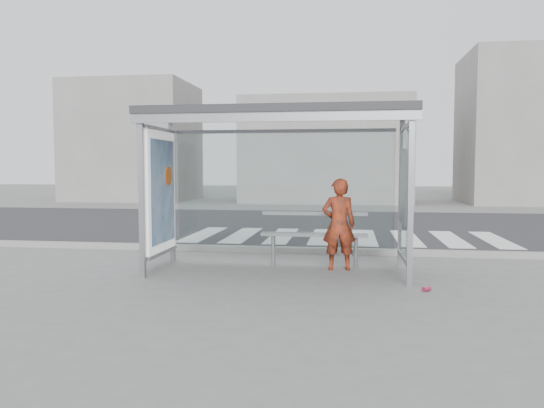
{
  "coord_description": "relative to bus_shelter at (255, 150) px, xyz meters",
  "views": [
    {
      "loc": [
        1.14,
        -8.4,
        1.7
      ],
      "look_at": [
        -0.12,
        0.2,
        1.1
      ],
      "focal_mm": 35.0,
      "sensor_mm": 36.0,
      "label": 1
    }
  ],
  "objects": [
    {
      "name": "bench",
      "position": [
        0.92,
        0.52,
        -1.43
      ],
      "size": [
        1.81,
        0.22,
        0.94
      ],
      "color": "slate",
      "rests_on": "ground"
    },
    {
      "name": "road",
      "position": [
        0.37,
        6.94,
        -1.98
      ],
      "size": [
        30.0,
        10.0,
        0.01
      ],
      "primitive_type": "cube",
      "color": "black",
      "rests_on": "ground"
    },
    {
      "name": "ground",
      "position": [
        0.37,
        -0.06,
        -1.98
      ],
      "size": [
        80.0,
        80.0,
        0.0
      ],
      "primitive_type": "plane",
      "color": "#605F5D",
      "rests_on": "ground"
    },
    {
      "name": "crosswalk",
      "position": [
        1.37,
        4.44,
        -1.98
      ],
      "size": [
        7.55,
        3.0,
        0.0
      ],
      "color": "silver",
      "rests_on": "ground"
    },
    {
      "name": "soda_can",
      "position": [
        2.57,
        -1.07,
        -1.95
      ],
      "size": [
        0.14,
        0.13,
        0.07
      ],
      "primitive_type": "cylinder",
      "rotation": [
        0.0,
        1.57,
        0.72
      ],
      "color": "#CC3C5E",
      "rests_on": "ground"
    },
    {
      "name": "curb",
      "position": [
        0.37,
        1.89,
        -1.92
      ],
      "size": [
        30.0,
        0.18,
        0.12
      ],
      "primitive_type": "cube",
      "color": "gray",
      "rests_on": "ground"
    },
    {
      "name": "person",
      "position": [
        1.34,
        0.31,
        -1.23
      ],
      "size": [
        0.6,
        0.43,
        1.52
      ],
      "primitive_type": "imported",
      "rotation": [
        0.0,
        0.0,
        3.28
      ],
      "color": "red",
      "rests_on": "ground"
    },
    {
      "name": "building_left",
      "position": [
        -9.63,
        17.94,
        1.02
      ],
      "size": [
        6.0,
        5.0,
        6.0
      ],
      "primitive_type": "cube",
      "color": "gray",
      "rests_on": "ground"
    },
    {
      "name": "bus_shelter",
      "position": [
        0.0,
        0.0,
        0.0
      ],
      "size": [
        4.25,
        1.65,
        2.62
      ],
      "color": "gray",
      "rests_on": "ground"
    },
    {
      "name": "building_center",
      "position": [
        0.37,
        17.94,
        0.52
      ],
      "size": [
        8.0,
        5.0,
        5.0
      ],
      "primitive_type": "cube",
      "color": "gray",
      "rests_on": "ground"
    },
    {
      "name": "building_right",
      "position": [
        9.37,
        17.94,
        1.52
      ],
      "size": [
        5.0,
        5.0,
        7.0
      ],
      "primitive_type": "cube",
      "color": "gray",
      "rests_on": "ground"
    }
  ]
}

